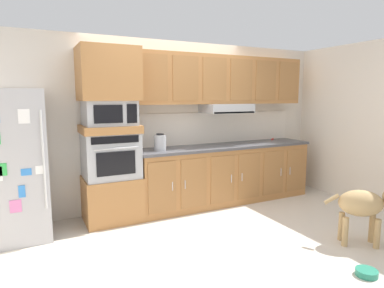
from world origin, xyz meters
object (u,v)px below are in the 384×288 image
object	(u,v)px
microwave	(109,113)
electric_kettle	(160,142)
dog	(368,204)
built_in_oven	(111,155)
dog_food_bowl	(367,272)
refrigerator	(11,166)
screwdriver	(273,139)

from	to	relation	value
microwave	electric_kettle	distance (m)	0.81
dog	built_in_oven	bearing A→B (deg)	176.11
electric_kettle	dog_food_bowl	world-z (taller)	electric_kettle
built_in_oven	dog_food_bowl	distance (m)	3.20
microwave	dog_food_bowl	size ratio (longest dim) A/B	3.22
refrigerator	dog	bearing A→B (deg)	-29.08
electric_kettle	screwdriver	bearing A→B (deg)	4.82
refrigerator	electric_kettle	xyz separation A→B (m)	(1.85, 0.02, 0.15)
dog	dog_food_bowl	bearing A→B (deg)	-106.80
built_in_oven	microwave	size ratio (longest dim) A/B	1.09
refrigerator	dog_food_bowl	world-z (taller)	refrigerator
microwave	dog	bearing A→B (deg)	-40.50
built_in_oven	electric_kettle	size ratio (longest dim) A/B	2.92
refrigerator	microwave	xyz separation A→B (m)	(1.16, 0.07, 0.58)
built_in_oven	microwave	distance (m)	0.56
electric_kettle	dog_food_bowl	xyz separation A→B (m)	(1.12, -2.45, -1.00)
electric_kettle	dog_food_bowl	distance (m)	2.87
screwdriver	dog	distance (m)	2.28
screwdriver	electric_kettle	xyz separation A→B (m)	(-2.18, -0.18, 0.10)
refrigerator	screwdriver	distance (m)	4.04
screwdriver	built_in_oven	bearing A→B (deg)	-177.27
refrigerator	dog_food_bowl	distance (m)	3.93
built_in_oven	electric_kettle	distance (m)	0.70
electric_kettle	dog_food_bowl	size ratio (longest dim) A/B	1.20
electric_kettle	dog_food_bowl	bearing A→B (deg)	-65.48
refrigerator	electric_kettle	size ratio (longest dim) A/B	7.33
built_in_oven	electric_kettle	xyz separation A→B (m)	(0.69, -0.05, 0.13)
screwdriver	dog	xyz separation A→B (m)	(-0.47, -2.19, -0.46)
built_in_oven	dog	size ratio (longest dim) A/B	0.90
microwave	electric_kettle	world-z (taller)	microwave
built_in_oven	dog_food_bowl	world-z (taller)	built_in_oven
dog_food_bowl	microwave	bearing A→B (deg)	125.84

